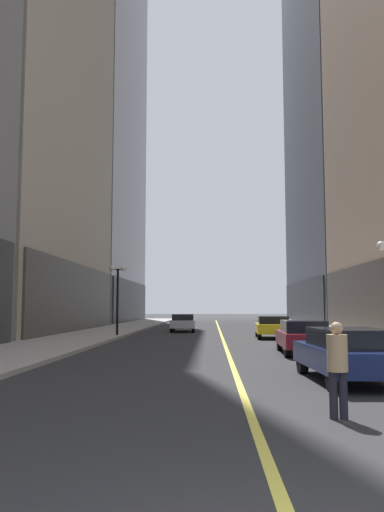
% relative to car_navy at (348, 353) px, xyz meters
% --- Properties ---
extents(ground_plane, '(200.00, 200.00, 0.00)m').
position_rel_car_navy_xyz_m(ground_plane, '(-2.72, 25.32, -0.72)').
color(ground_plane, '#2D2D30').
extents(sidewalk_left, '(4.50, 78.00, 0.15)m').
position_rel_car_navy_xyz_m(sidewalk_left, '(-10.97, 25.32, -0.64)').
color(sidewalk_left, '#ADA8A0').
rests_on(sidewalk_left, ground).
extents(sidewalk_right, '(4.50, 78.00, 0.15)m').
position_rel_car_navy_xyz_m(sidewalk_right, '(5.53, 25.32, -0.64)').
color(sidewalk_right, '#ADA8A0').
rests_on(sidewalk_right, ground).
extents(lane_centre_stripe, '(0.16, 70.00, 0.01)m').
position_rel_car_navy_xyz_m(lane_centre_stripe, '(-2.72, 25.32, -0.72)').
color(lane_centre_stripe, '#E5D64C').
rests_on(lane_centre_stripe, ground).
extents(building_left_far, '(12.24, 26.00, 54.35)m').
position_rel_car_navy_xyz_m(building_left_far, '(-19.24, 50.32, 26.37)').
color(building_left_far, gray).
rests_on(building_left_far, ground).
extents(building_right_far, '(13.01, 26.00, 64.82)m').
position_rel_car_navy_xyz_m(building_right_far, '(14.19, 50.32, 31.60)').
color(building_right_far, '#4C515B').
rests_on(building_right_far, ground).
extents(car_navy, '(2.00, 4.48, 1.32)m').
position_rel_car_navy_xyz_m(car_navy, '(0.00, 0.00, 0.00)').
color(car_navy, '#141E4C').
rests_on(car_navy, ground).
extents(car_maroon, '(1.94, 4.52, 1.32)m').
position_rel_car_navy_xyz_m(car_maroon, '(0.22, 7.59, -0.00)').
color(car_maroon, maroon).
rests_on(car_maroon, ground).
extents(car_yellow, '(2.11, 4.12, 1.32)m').
position_rel_car_navy_xyz_m(car_yellow, '(0.26, 17.96, -0.00)').
color(car_yellow, yellow).
rests_on(car_yellow, ground).
extents(car_silver, '(1.91, 4.14, 1.32)m').
position_rel_car_navy_xyz_m(car_silver, '(-5.51, 25.97, -0.00)').
color(car_silver, '#B7B7BC').
rests_on(car_silver, ground).
extents(pedestrian_in_tan_trench, '(0.36, 0.36, 1.60)m').
position_rel_car_navy_xyz_m(pedestrian_in_tan_trench, '(-1.28, -4.28, 0.20)').
color(pedestrian_in_tan_trench, black).
rests_on(pedestrian_in_tan_trench, ground).
extents(street_lamp_left_far, '(1.06, 0.36, 4.43)m').
position_rel_car_navy_xyz_m(street_lamp_left_far, '(-9.12, 18.36, 2.54)').
color(street_lamp_left_far, black).
rests_on(street_lamp_left_far, ground).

